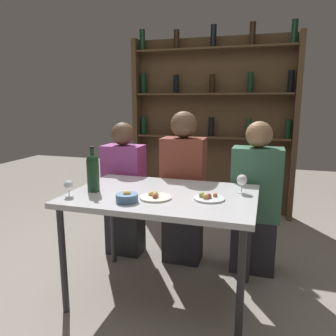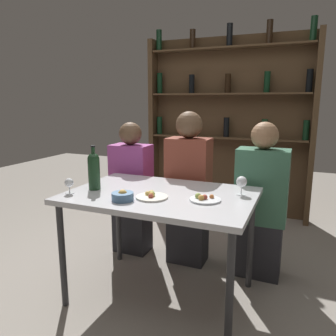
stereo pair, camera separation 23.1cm
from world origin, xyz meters
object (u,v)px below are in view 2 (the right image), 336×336
(seated_person_right, at_px, (261,205))
(seated_person_center, at_px, (188,192))
(wine_glass_1, at_px, (242,182))
(seated_person_left, at_px, (132,192))
(food_plate_1, at_px, (204,199))
(food_plate_0, at_px, (152,196))
(wine_glass_0, at_px, (69,183))
(snack_bowl, at_px, (123,196))
(wine_bottle, at_px, (94,170))

(seated_person_right, bearing_deg, seated_person_center, 180.00)
(wine_glass_1, xyz_separation_m, seated_person_left, (-1.06, 0.41, -0.29))
(seated_person_right, bearing_deg, food_plate_1, -113.95)
(food_plate_0, bearing_deg, food_plate_1, 12.94)
(wine_glass_0, bearing_deg, seated_person_right, 35.06)
(seated_person_center, bearing_deg, seated_person_right, -0.00)
(wine_glass_1, xyz_separation_m, seated_person_right, (0.09, 0.41, -0.27))
(wine_glass_1, xyz_separation_m, snack_bowl, (-0.67, -0.41, -0.06))
(wine_glass_0, relative_size, seated_person_right, 0.09)
(snack_bowl, bearing_deg, food_plate_1, 22.58)
(seated_person_left, bearing_deg, food_plate_0, -52.49)
(food_plate_0, distance_m, snack_bowl, 0.19)
(wine_glass_1, height_order, seated_person_left, seated_person_left)
(wine_glass_1, distance_m, seated_person_left, 1.17)
(wine_glass_1, xyz_separation_m, seated_person_center, (-0.51, 0.41, -0.23))
(food_plate_0, relative_size, seated_person_center, 0.16)
(food_plate_1, bearing_deg, food_plate_0, -167.06)
(food_plate_0, xyz_separation_m, seated_person_right, (0.61, 0.70, -0.20))
(food_plate_1, relative_size, seated_person_center, 0.15)
(food_plate_0, relative_size, snack_bowl, 1.50)
(wine_bottle, xyz_separation_m, food_plate_0, (0.46, -0.04, -0.13))
(wine_glass_0, distance_m, seated_person_left, 0.86)
(food_plate_0, relative_size, seated_person_left, 0.17)
(seated_person_center, distance_m, seated_person_right, 0.60)
(wine_glass_0, bearing_deg, seated_person_center, 55.34)
(food_plate_0, relative_size, seated_person_right, 0.17)
(wine_glass_0, bearing_deg, seated_person_left, 88.51)
(wine_glass_0, height_order, wine_glass_1, wine_glass_1)
(snack_bowl, bearing_deg, wine_glass_0, 179.72)
(wine_bottle, distance_m, wine_glass_1, 1.02)
(wine_bottle, distance_m, seated_person_center, 0.86)
(food_plate_1, bearing_deg, seated_person_right, 66.05)
(snack_bowl, xyz_separation_m, seated_person_right, (0.75, 0.82, -0.22))
(snack_bowl, relative_size, seated_person_center, 0.11)
(wine_bottle, bearing_deg, seated_person_right, 31.80)
(food_plate_1, height_order, snack_bowl, snack_bowl)
(snack_bowl, bearing_deg, seated_person_left, 115.62)
(snack_bowl, bearing_deg, wine_bottle, 153.95)
(wine_glass_0, bearing_deg, snack_bowl, -0.28)
(snack_bowl, bearing_deg, seated_person_center, 79.56)
(wine_bottle, height_order, wine_glass_1, wine_bottle)
(seated_person_left, distance_m, seated_person_right, 1.15)
(food_plate_1, relative_size, seated_person_right, 0.16)
(wine_bottle, distance_m, snack_bowl, 0.37)
(wine_bottle, height_order, food_plate_0, wine_bottle)
(wine_bottle, relative_size, snack_bowl, 2.26)
(food_plate_0, height_order, snack_bowl, snack_bowl)
(food_plate_0, xyz_separation_m, seated_person_left, (-0.54, 0.70, -0.21))
(wine_glass_1, distance_m, seated_person_right, 0.50)
(wine_glass_1, relative_size, snack_bowl, 0.92)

